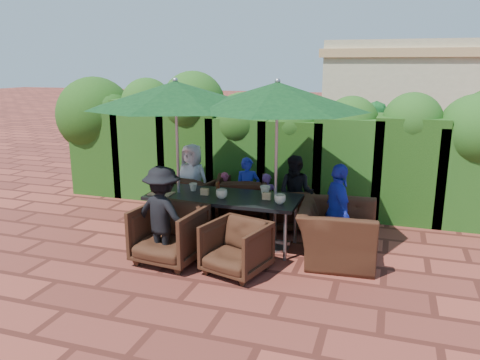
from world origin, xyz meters
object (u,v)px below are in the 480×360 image
(dining_table, at_px, (223,200))
(chair_far_mid, at_px, (241,197))
(chair_near_left, at_px, (169,231))
(chair_end_right, at_px, (338,224))
(umbrella_left, at_px, (176,95))
(umbrella_right, at_px, (277,96))
(chair_far_right, at_px, (289,206))
(chair_far_left, at_px, (198,195))
(chair_near_right, at_px, (236,245))

(dining_table, distance_m, chair_far_mid, 1.07)
(chair_near_left, xyz_separation_m, chair_end_right, (2.17, 0.78, 0.08))
(umbrella_left, distance_m, chair_end_right, 2.95)
(dining_table, bearing_deg, umbrella_right, 4.60)
(dining_table, xyz_separation_m, chair_far_mid, (-0.05, 1.05, -0.24))
(umbrella_left, xyz_separation_m, chair_far_mid, (0.66, 1.08, -1.78))
(umbrella_right, bearing_deg, chair_far_right, 88.89)
(umbrella_left, xyz_separation_m, chair_far_right, (1.51, 1.00, -1.84))
(umbrella_right, relative_size, chair_far_left, 2.91)
(chair_far_left, bearing_deg, chair_far_right, -165.80)
(umbrella_right, distance_m, chair_near_right, 2.10)
(chair_far_mid, height_order, chair_end_right, chair_end_right)
(umbrella_right, distance_m, chair_far_right, 2.05)
(chair_far_right, xyz_separation_m, chair_end_right, (0.90, -1.05, 0.14))
(chair_far_left, distance_m, chair_far_right, 1.61)
(umbrella_right, xyz_separation_m, chair_near_left, (-1.25, -0.93, -1.78))
(dining_table, relative_size, chair_far_right, 3.01)
(umbrella_left, relative_size, chair_near_right, 3.47)
(dining_table, xyz_separation_m, chair_near_left, (-0.47, -0.87, -0.24))
(chair_far_right, relative_size, chair_near_left, 0.86)
(umbrella_right, bearing_deg, dining_table, -175.40)
(umbrella_left, distance_m, chair_far_right, 2.58)
(chair_end_right, bearing_deg, dining_table, 83.20)
(chair_far_mid, xyz_separation_m, chair_near_right, (0.57, -1.97, -0.06))
(umbrella_left, relative_size, chair_far_right, 3.48)
(dining_table, xyz_separation_m, chair_far_left, (-0.81, 0.93, -0.24))
(dining_table, xyz_separation_m, chair_near_right, (0.51, -0.93, -0.30))
(chair_end_right, bearing_deg, chair_far_right, 36.64)
(dining_table, height_order, chair_far_right, same)
(umbrella_left, distance_m, chair_near_left, 1.98)
(umbrella_left, bearing_deg, chair_end_right, -1.26)
(chair_far_right, height_order, chair_end_right, chair_end_right)
(umbrella_left, height_order, chair_far_mid, umbrella_left)
(dining_table, bearing_deg, chair_near_left, -118.37)
(umbrella_right, bearing_deg, chair_far_mid, 130.30)
(chair_far_left, xyz_separation_m, chair_far_right, (1.61, 0.03, -0.06))
(chair_far_left, distance_m, chair_near_left, 1.83)
(chair_far_right, height_order, chair_near_left, chair_near_left)
(chair_near_right, bearing_deg, chair_far_mid, 121.54)
(chair_far_right, distance_m, chair_near_right, 1.92)
(dining_table, height_order, chair_near_right, chair_near_right)
(umbrella_right, distance_m, chair_far_left, 2.54)
(umbrella_right, distance_m, chair_near_left, 2.36)
(umbrella_left, distance_m, chair_far_mid, 2.18)
(chair_far_left, distance_m, chair_near_right, 2.28)
(chair_near_left, bearing_deg, dining_table, 67.92)
(umbrella_left, distance_m, chair_far_left, 2.03)
(chair_far_right, distance_m, chair_near_left, 2.23)
(chair_near_left, bearing_deg, chair_near_right, 2.82)
(chair_far_mid, relative_size, chair_far_right, 1.16)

